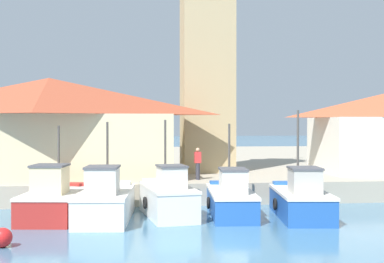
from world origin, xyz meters
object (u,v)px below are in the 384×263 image
Objects in this scene: fishing_boat_center at (301,200)px; warehouse_left at (49,127)px; dock_worker_near_tower at (198,163)px; fishing_boat_left_inner at (168,198)px; clock_tower at (207,31)px; fishing_boat_mid_left at (231,199)px; fishing_boat_far_left at (55,201)px; fishing_boat_left_outer at (105,201)px; mooring_buoy at (2,238)px.

fishing_boat_center is 13.80m from warehouse_left.
fishing_boat_left_inner is at bearing -111.71° from dock_worker_near_tower.
clock_tower is at bearing 76.43° from dock_worker_near_tower.
fishing_boat_left_inner is 5.05m from dock_worker_near_tower.
fishing_boat_left_inner is 2.69m from fishing_boat_mid_left.
fishing_boat_far_left is at bearing -178.92° from fishing_boat_mid_left.
fishing_boat_left_outer is 8.28m from warehouse_left.
fishing_boat_left_outer is at bearing -119.61° from clock_tower.
clock_tower is 10.74× the size of dock_worker_near_tower.
warehouse_left is 11.96m from mooring_buoy.
fishing_boat_mid_left is 4.71m from dock_worker_near_tower.
clock_tower reaches higher than fishing_boat_left_inner.
dock_worker_near_tower is at bearing 52.13° from mooring_buoy.
fishing_boat_center is at bearing 20.58° from mooring_buoy.
fishing_boat_left_outer is at bearing 56.12° from mooring_buoy.
fishing_boat_center is 0.39× the size of warehouse_left.
fishing_boat_far_left is at bearing 79.21° from mooring_buoy.
fishing_boat_far_left is at bearing -179.54° from fishing_boat_left_inner.
clock_tower is at bearing 60.39° from fishing_boat_left_outer.
fishing_boat_mid_left is at bearing 162.55° from fishing_boat_center.
fishing_boat_left_outer is 6.79m from dock_worker_near_tower.
fishing_boat_far_left is at bearing -79.65° from warehouse_left.
dock_worker_near_tower is at bearing 68.29° from fishing_boat_left_inner.
fishing_boat_mid_left is 2.92m from fishing_boat_center.
clock_tower reaches higher than dock_worker_near_tower.
clock_tower is 8.91m from dock_worker_near_tower.
warehouse_left is at bearing 147.12° from fishing_boat_center.
fishing_boat_left_inner is 2.80× the size of dock_worker_near_tower.
dock_worker_near_tower reaches higher than mooring_buoy.
fishing_boat_mid_left is at bearing 1.08° from fishing_boat_far_left.
fishing_boat_left_inner is 9.24m from warehouse_left.
fishing_boat_left_inner reaches higher than mooring_buoy.
clock_tower reaches higher than fishing_boat_far_left.
mooring_buoy is at bearing -148.67° from fishing_boat_mid_left.
fishing_boat_mid_left is at bearing -91.63° from clock_tower.
fishing_boat_center is (5.48, -0.78, -0.06)m from fishing_boat_left_inner.
warehouse_left is at bearing 142.95° from fishing_boat_mid_left.
clock_tower reaches higher than mooring_buoy.
dock_worker_near_tower is at bearing 100.98° from fishing_boat_mid_left.
fishing_boat_mid_left is (7.32, 0.14, -0.06)m from fishing_boat_far_left.
fishing_boat_far_left is at bearing 175.82° from fishing_boat_center.
fishing_boat_far_left is 1.05× the size of fishing_boat_left_inner.
clock_tower is at bearing 88.37° from fishing_boat_mid_left.
clock_tower is at bearing 72.31° from fishing_boat_left_inner.
dock_worker_near_tower is (4.40, 5.05, 1.14)m from fishing_boat_left_outer.
fishing_boat_center reaches higher than fishing_boat_far_left.
fishing_boat_far_left is 4.63m from fishing_boat_left_inner.
clock_tower reaches higher than fishing_boat_mid_left.
clock_tower is 28.01× the size of mooring_buoy.
fishing_boat_left_inner is 7.31× the size of mooring_buoy.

